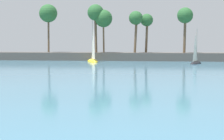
{
  "coord_description": "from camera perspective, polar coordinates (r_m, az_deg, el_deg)",
  "views": [
    {
      "loc": [
        1.27,
        -0.4,
        4.0
      ],
      "look_at": [
        -0.63,
        15.02,
        2.71
      ],
      "focal_mm": 53.06,
      "sensor_mm": 36.0,
      "label": 1
    }
  ],
  "objects": [
    {
      "name": "sailboat_near_shore",
      "position": [
        67.64,
        -3.33,
        2.11
      ],
      "size": [
        3.89,
        6.5,
        9.04
      ],
      "color": "yellow",
      "rests_on": "sea"
    },
    {
      "name": "sailboat_toward_headland",
      "position": [
        63.42,
        14.24,
        1.63
      ],
      "size": [
        3.23,
        5.0,
        6.99
      ],
      "color": "black",
      "rests_on": "sea"
    },
    {
      "name": "sea",
      "position": [
        60.29,
        5.81,
        0.97
      ],
      "size": [
        220.0,
        105.47,
        0.06
      ],
      "primitive_type": "cube",
      "color": "teal",
      "rests_on": "ground"
    },
    {
      "name": "palm_headland",
      "position": [
        72.68,
        7.6,
        4.81
      ],
      "size": [
        100.69,
        6.91,
        13.65
      ],
      "color": "#514C47",
      "rests_on": "ground"
    }
  ]
}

